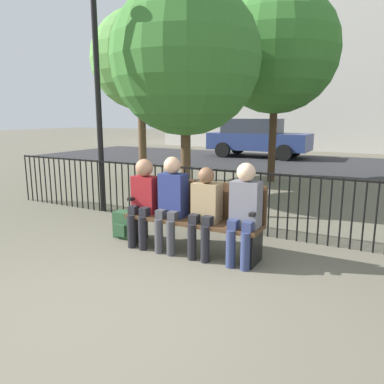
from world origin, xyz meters
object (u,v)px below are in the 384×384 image
(seated_person_0, at_px, (144,197))
(tree_3, at_px, (185,60))
(seated_person_2, at_px, (205,208))
(backpack, at_px, (124,225))
(seated_person_1, at_px, (171,199))
(park_bench, at_px, (195,214))
(tree_0, at_px, (276,51))
(lamp_post, at_px, (96,62))
(parked_car_0, at_px, (257,137))
(tree_1, at_px, (140,60))
(seated_person_3, at_px, (244,208))

(seated_person_0, relative_size, tree_3, 0.27)
(seated_person_2, height_order, backpack, seated_person_2)
(seated_person_1, bearing_deg, backpack, 172.42)
(park_bench, relative_size, tree_3, 0.42)
(seated_person_1, distance_m, backpack, 1.02)
(seated_person_2, distance_m, tree_0, 6.49)
(tree_0, relative_size, lamp_post, 1.21)
(tree_3, relative_size, lamp_post, 1.07)
(backpack, distance_m, parked_car_0, 11.50)
(seated_person_0, height_order, parked_car_0, parked_car_0)
(tree_1, bearing_deg, backpack, -57.54)
(seated_person_0, relative_size, tree_0, 0.24)
(tree_1, bearing_deg, tree_3, -36.29)
(seated_person_3, relative_size, lamp_post, 0.30)
(tree_1, bearing_deg, park_bench, -48.03)
(tree_0, bearing_deg, lamp_post, -111.61)
(seated_person_3, xyz_separation_m, tree_1, (-4.69, 4.54, 2.50))
(backpack, xyz_separation_m, parked_car_0, (-1.80, 11.34, 0.65))
(tree_3, bearing_deg, tree_1, 143.71)
(seated_person_1, xyz_separation_m, tree_3, (-1.36, 2.83, 2.14))
(seated_person_1, relative_size, parked_car_0, 0.29)
(park_bench, relative_size, seated_person_0, 1.54)
(tree_3, bearing_deg, backpack, -79.91)
(park_bench, height_order, seated_person_3, seated_person_3)
(park_bench, relative_size, seated_person_3, 1.50)
(park_bench, distance_m, seated_person_0, 0.74)
(seated_person_3, bearing_deg, backpack, 176.39)
(tree_0, relative_size, parked_car_0, 1.18)
(seated_person_3, relative_size, tree_1, 0.27)
(seated_person_1, bearing_deg, tree_0, 93.76)
(seated_person_1, height_order, tree_1, tree_1)
(backpack, relative_size, lamp_post, 0.09)
(seated_person_1, distance_m, tree_3, 3.80)
(tree_1, bearing_deg, seated_person_2, -47.42)
(seated_person_2, xyz_separation_m, tree_3, (-1.85, 2.84, 2.21))
(tree_0, distance_m, lamp_post, 5.03)
(seated_person_2, relative_size, seated_person_3, 0.93)
(seated_person_3, distance_m, tree_3, 4.27)
(seated_person_3, bearing_deg, tree_0, 103.31)
(tree_0, distance_m, parked_car_0, 6.58)
(lamp_post, distance_m, parked_car_0, 10.44)
(seated_person_3, distance_m, lamp_post, 3.95)
(seated_person_3, relative_size, backpack, 3.16)
(park_bench, distance_m, backpack, 1.20)
(seated_person_2, bearing_deg, lamp_post, 156.14)
(seated_person_1, xyz_separation_m, tree_1, (-3.69, 4.54, 2.49))
(park_bench, height_order, backpack, park_bench)
(seated_person_3, bearing_deg, parked_car_0, 107.77)
(park_bench, relative_size, tree_0, 0.37)
(seated_person_3, relative_size, parked_car_0, 0.29)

